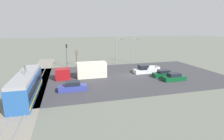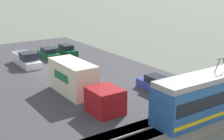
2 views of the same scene
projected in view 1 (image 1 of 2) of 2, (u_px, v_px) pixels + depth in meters
name	position (u px, v px, depth m)	size (l,w,h in m)	color
ground_plane	(131.00, 76.00, 37.45)	(320.00, 320.00, 0.00)	#60665B
road_surface	(131.00, 76.00, 37.44)	(23.38, 39.29, 0.08)	#38383D
rail_bed	(35.00, 83.00, 32.60)	(52.27, 4.40, 0.22)	gray
light_rail_tram	(27.00, 85.00, 25.72)	(12.75, 2.68, 4.64)	#235193
box_truck	(85.00, 71.00, 35.53)	(2.49, 10.10, 3.11)	maroon
pickup_truck	(146.00, 70.00, 39.47)	(2.02, 5.83, 1.79)	silver
sedan_car_0	(73.00, 87.00, 28.34)	(1.75, 4.53, 1.52)	navy
sedan_car_1	(174.00, 77.00, 33.70)	(1.71, 4.42, 1.47)	#0C4723
sedan_car_2	(163.00, 74.00, 36.38)	(1.76, 4.44, 1.44)	#0C4723
traffic_light_pole	(67.00, 52.00, 45.27)	(0.28, 0.47, 5.92)	#47474C
street_tree	(77.00, 58.00, 47.38)	(1.03, 0.85, 4.30)	brown
street_lamp_near_crossing	(133.00, 49.00, 50.19)	(0.36, 1.95, 7.01)	gray
street_lamp_mid_block	(117.00, 49.00, 48.50)	(0.36, 1.95, 7.10)	gray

